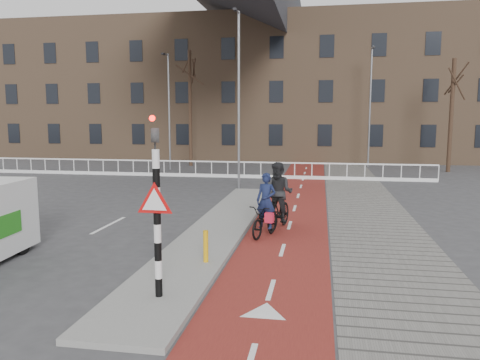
# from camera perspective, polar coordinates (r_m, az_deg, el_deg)

# --- Properties ---
(ground) EXTENTS (120.00, 120.00, 0.00)m
(ground) POSITION_cam_1_polar(r_m,az_deg,el_deg) (11.26, -3.42, -10.99)
(ground) COLOR #38383A
(ground) RESTS_ON ground
(bike_lane) EXTENTS (2.50, 60.00, 0.01)m
(bike_lane) POSITION_cam_1_polar(r_m,az_deg,el_deg) (20.72, 6.97, -2.39)
(bike_lane) COLOR maroon
(bike_lane) RESTS_ON ground
(sidewalk) EXTENTS (3.00, 60.00, 0.01)m
(sidewalk) POSITION_cam_1_polar(r_m,az_deg,el_deg) (20.78, 14.71, -2.56)
(sidewalk) COLOR slate
(sidewalk) RESTS_ON ground
(curb_island) EXTENTS (1.80, 16.00, 0.12)m
(curb_island) POSITION_cam_1_polar(r_m,az_deg,el_deg) (15.15, -2.55, -5.86)
(curb_island) COLOR gray
(curb_island) RESTS_ON ground
(traffic_signal) EXTENTS (0.80, 0.80, 3.68)m
(traffic_signal) POSITION_cam_1_polar(r_m,az_deg,el_deg) (9.05, -10.15, -2.70)
(traffic_signal) COLOR black
(traffic_signal) RESTS_ON curb_island
(bollard) EXTENTS (0.12, 0.12, 0.78)m
(bollard) POSITION_cam_1_polar(r_m,az_deg,el_deg) (11.42, -4.20, -8.06)
(bollard) COLOR #DD9F0C
(bollard) RESTS_ON curb_island
(cyclist_near) EXTENTS (1.14, 1.95, 1.93)m
(cyclist_near) POSITION_cam_1_polar(r_m,az_deg,el_deg) (14.26, 3.18, -4.27)
(cyclist_near) COLOR black
(cyclist_near) RESTS_ON bike_lane
(cyclist_far) EXTENTS (1.09, 2.13, 2.17)m
(cyclist_far) POSITION_cam_1_polar(r_m,az_deg,el_deg) (15.01, 4.75, -2.70)
(cyclist_far) COLOR black
(cyclist_far) RESTS_ON bike_lane
(railing) EXTENTS (28.00, 0.10, 0.99)m
(railing) POSITION_cam_1_polar(r_m,az_deg,el_deg) (28.57, -5.44, 1.00)
(railing) COLOR silver
(railing) RESTS_ON ground
(townhouse_row) EXTENTS (46.00, 10.00, 15.90)m
(townhouse_row) POSITION_cam_1_polar(r_m,az_deg,el_deg) (42.94, 2.48, 13.28)
(townhouse_row) COLOR #7F6047
(townhouse_row) RESTS_ON ground
(tree_mid) EXTENTS (0.25, 0.25, 8.43)m
(tree_mid) POSITION_cam_1_polar(r_m,az_deg,el_deg) (35.10, -6.09, 8.62)
(tree_mid) COLOR black
(tree_mid) RESTS_ON ground
(tree_right) EXTENTS (0.27, 0.27, 7.37)m
(tree_right) POSITION_cam_1_polar(r_m,az_deg,el_deg) (33.83, 24.35, 7.13)
(tree_right) COLOR black
(tree_right) RESTS_ON ground
(streetlight_near) EXTENTS (0.12, 0.12, 8.70)m
(streetlight_near) POSITION_cam_1_polar(r_m,az_deg,el_deg) (23.49, -0.15, 9.48)
(streetlight_near) COLOR slate
(streetlight_near) RESTS_ON ground
(streetlight_left) EXTENTS (0.12, 0.12, 7.85)m
(streetlight_left) POSITION_cam_1_polar(r_m,az_deg,el_deg) (32.69, -8.63, 8.14)
(streetlight_left) COLOR slate
(streetlight_left) RESTS_ON ground
(streetlight_right) EXTENTS (0.12, 0.12, 8.52)m
(streetlight_right) POSITION_cam_1_polar(r_m,az_deg,el_deg) (35.23, 15.56, 8.45)
(streetlight_right) COLOR slate
(streetlight_right) RESTS_ON ground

